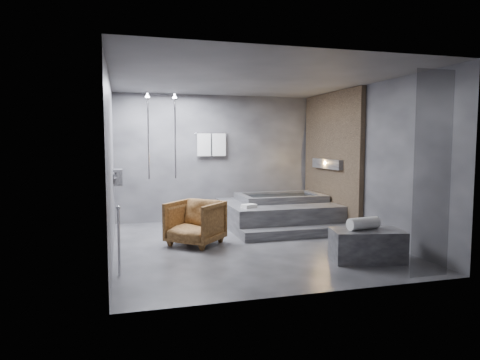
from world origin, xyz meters
name	(u,v)px	position (x,y,z in m)	size (l,w,h in m)	color
room	(267,144)	(0.40, 0.24, 1.73)	(5.00, 5.04, 2.82)	#2D2D30
tub_deck	(277,214)	(1.05, 1.45, 0.25)	(2.20, 2.00, 0.50)	#323235
tub_step	(299,233)	(1.05, 0.27, 0.09)	(2.20, 0.36, 0.18)	#323235
concrete_bench	(367,245)	(1.39, -1.44, 0.23)	(1.03, 0.57, 0.46)	#2D2D2F
driftwood_chair	(195,223)	(-0.89, 0.24, 0.38)	(0.81, 0.83, 0.76)	#432710
rolled_towel	(363,223)	(1.35, -1.39, 0.55)	(0.18, 0.18, 0.50)	white
deck_towel	(249,206)	(0.25, 0.86, 0.53)	(0.26, 0.19, 0.07)	silver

